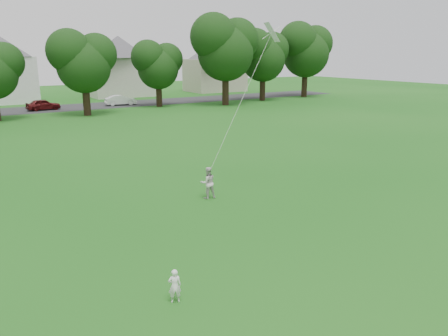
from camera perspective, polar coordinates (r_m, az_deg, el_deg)
ground at (r=13.14m, az=-2.85°, el=-12.90°), size 160.00×160.00×0.00m
street at (r=52.81m, az=-26.18°, el=6.67°), size 90.00×7.00×0.01m
toddler at (r=11.39m, az=-6.46°, el=-15.05°), size 0.38×0.31×0.91m
older_boy at (r=18.78m, az=-2.13°, el=-1.94°), size 0.76×0.63×1.39m
kite at (r=18.87m, az=2.08°, el=8.34°), size 2.00×1.09×6.74m
tree_row at (r=46.90m, az=-20.17°, el=14.46°), size 82.17×9.60×11.36m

